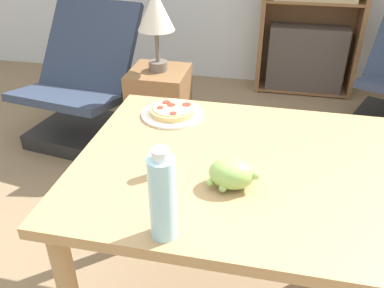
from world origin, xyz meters
The scene contains 9 objects.
dining_table centered at (0.04, 0.05, 0.64)m, with size 1.02×0.83×0.75m.
pizza_on_plate centered at (-0.25, 0.31, 0.77)m, with size 0.23×0.23×0.04m.
grape_bunch centered at (0.02, -0.08, 0.80)m, with size 0.15×0.10×0.09m.
drink_bottle centered at (-0.11, -0.31, 0.87)m, with size 0.06×0.06×0.24m.
salt_shaker centered at (-0.20, -0.08, 0.79)m, with size 0.04×0.04×0.07m.
lounge_chair_near centered at (-1.16, 1.31, 0.29)m, with size 0.75×0.85×0.88m.
bookshelf centered at (0.36, 2.46, 0.70)m, with size 0.81×0.28×1.53m.
side_table centered at (-0.56, 1.18, 0.29)m, with size 0.34×0.34×0.58m.
table_lamp centered at (-0.56, 1.18, 0.91)m, with size 0.21×0.21×0.46m.
Camera 1 is at (0.11, -1.01, 1.45)m, focal length 38.00 mm.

